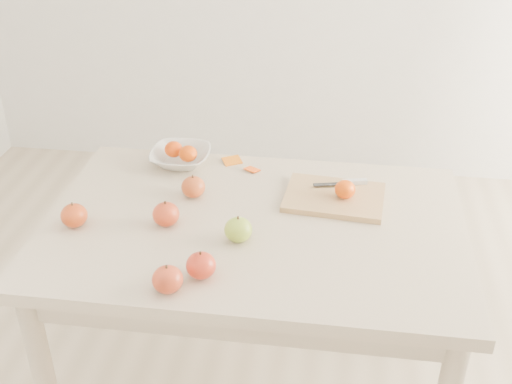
# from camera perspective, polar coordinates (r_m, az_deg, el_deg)

# --- Properties ---
(table) EXTENTS (1.20, 0.80, 0.75)m
(table) POSITION_cam_1_polar(r_m,az_deg,el_deg) (1.89, -0.21, -5.18)
(table) COLOR beige
(table) RESTS_ON ground
(cutting_board) EXTENTS (0.31, 0.24, 0.02)m
(cutting_board) POSITION_cam_1_polar(r_m,az_deg,el_deg) (1.94, 6.97, -0.47)
(cutting_board) COLOR tan
(cutting_board) RESTS_ON table
(board_tangerine) EXTENTS (0.06, 0.06, 0.05)m
(board_tangerine) POSITION_cam_1_polar(r_m,az_deg,el_deg) (1.92, 7.92, 0.24)
(board_tangerine) COLOR #E75608
(board_tangerine) RESTS_ON cutting_board
(fruit_bowl) EXTENTS (0.20, 0.20, 0.05)m
(fruit_bowl) POSITION_cam_1_polar(r_m,az_deg,el_deg) (2.14, -6.72, 3.10)
(fruit_bowl) COLOR silver
(fruit_bowl) RESTS_ON table
(bowl_tangerine_near) EXTENTS (0.06, 0.06, 0.05)m
(bowl_tangerine_near) POSITION_cam_1_polar(r_m,az_deg,el_deg) (2.14, -7.34, 3.80)
(bowl_tangerine_near) COLOR #D94907
(bowl_tangerine_near) RESTS_ON fruit_bowl
(bowl_tangerine_far) EXTENTS (0.06, 0.06, 0.05)m
(bowl_tangerine_far) POSITION_cam_1_polar(r_m,az_deg,el_deg) (2.11, -6.06, 3.41)
(bowl_tangerine_far) COLOR #D44F07
(bowl_tangerine_far) RESTS_ON fruit_bowl
(orange_peel_a) EXTENTS (0.07, 0.07, 0.01)m
(orange_peel_a) POSITION_cam_1_polar(r_m,az_deg,el_deg) (2.14, -2.14, 2.70)
(orange_peel_a) COLOR orange
(orange_peel_a) RESTS_ON table
(orange_peel_b) EXTENTS (0.06, 0.05, 0.01)m
(orange_peel_b) POSITION_cam_1_polar(r_m,az_deg,el_deg) (2.09, -0.35, 1.96)
(orange_peel_b) COLOR #EB5310
(orange_peel_b) RESTS_ON table
(paring_knife) EXTENTS (0.17, 0.06, 0.01)m
(paring_knife) POSITION_cam_1_polar(r_m,az_deg,el_deg) (2.00, 8.40, 0.86)
(paring_knife) COLOR silver
(paring_knife) RESTS_ON cutting_board
(apple_green) EXTENTS (0.08, 0.08, 0.07)m
(apple_green) POSITION_cam_1_polar(r_m,az_deg,el_deg) (1.74, -1.58, -3.37)
(apple_green) COLOR #658D17
(apple_green) RESTS_ON table
(apple_red_b) EXTENTS (0.08, 0.08, 0.07)m
(apple_red_b) POSITION_cam_1_polar(r_m,az_deg,el_deg) (1.82, -8.01, -1.97)
(apple_red_b) COLOR #A10F16
(apple_red_b) RESTS_ON table
(apple_red_c) EXTENTS (0.08, 0.08, 0.07)m
(apple_red_c) POSITION_cam_1_polar(r_m,az_deg,el_deg) (1.58, -7.87, -7.71)
(apple_red_c) COLOR #9F1510
(apple_red_c) RESTS_ON table
(apple_red_d) EXTENTS (0.08, 0.08, 0.07)m
(apple_red_d) POSITION_cam_1_polar(r_m,az_deg,el_deg) (1.87, -15.87, -2.02)
(apple_red_d) COLOR #9A110E
(apple_red_d) RESTS_ON table
(apple_red_a) EXTENTS (0.07, 0.07, 0.07)m
(apple_red_a) POSITION_cam_1_polar(r_m,az_deg,el_deg) (1.94, -5.60, 0.46)
(apple_red_a) COLOR maroon
(apple_red_a) RESTS_ON table
(apple_red_e) EXTENTS (0.08, 0.08, 0.07)m
(apple_red_e) POSITION_cam_1_polar(r_m,az_deg,el_deg) (1.61, -4.92, -6.52)
(apple_red_e) COLOR maroon
(apple_red_e) RESTS_ON table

